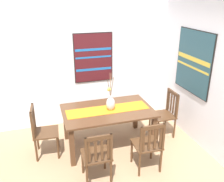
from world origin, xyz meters
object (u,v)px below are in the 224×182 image
at_px(centerpiece_vase, 111,102).
at_px(chair_1, 148,145).
at_px(dining_table, 108,115).
at_px(painting_on_back_wall, 93,58).
at_px(chair_0, 166,113).
at_px(chair_2, 42,131).
at_px(painting_on_side_wall, 194,62).
at_px(chair_3, 97,155).

xyz_separation_m(centerpiece_vase, chair_1, (0.36, -0.85, -0.41)).
xyz_separation_m(dining_table, centerpiece_vase, (0.05, -0.03, 0.25)).
height_order(dining_table, painting_on_back_wall, painting_on_back_wall).
distance_m(chair_0, chair_1, 1.18).
bearing_deg(centerpiece_vase, chair_2, 177.57).
height_order(chair_0, painting_on_back_wall, painting_on_back_wall).
distance_m(chair_0, chair_2, 2.36).
relative_size(painting_on_back_wall, painting_on_side_wall, 0.88).
bearing_deg(painting_on_side_wall, chair_2, 178.01).
bearing_deg(chair_2, centerpiece_vase, -2.43).
relative_size(chair_2, painting_on_side_wall, 0.79).
bearing_deg(chair_1, dining_table, 114.86).
relative_size(chair_3, painting_on_back_wall, 0.85).
relative_size(centerpiece_vase, chair_1, 0.74).
xyz_separation_m(dining_table, chair_1, (0.41, -0.88, -0.16)).
bearing_deg(painting_on_side_wall, centerpiece_vase, 178.33).
relative_size(dining_table, chair_0, 1.74).
bearing_deg(painting_on_side_wall, chair_3, -158.09).
height_order(chair_2, painting_on_side_wall, painting_on_side_wall).
xyz_separation_m(centerpiece_vase, chair_2, (-1.21, 0.05, -0.39)).
bearing_deg(centerpiece_vase, chair_3, -118.42).
relative_size(chair_0, painting_on_back_wall, 0.90).
distance_m(dining_table, painting_on_back_wall, 1.33).
relative_size(chair_0, chair_1, 1.05).
bearing_deg(painting_on_back_wall, dining_table, -90.03).
distance_m(chair_3, painting_on_back_wall, 2.23).
relative_size(chair_1, painting_on_side_wall, 0.75).
relative_size(centerpiece_vase, painting_on_side_wall, 0.56).
relative_size(centerpiece_vase, chair_0, 0.71).
bearing_deg(chair_1, painting_on_back_wall, 101.81).
relative_size(chair_1, painting_on_back_wall, 0.86).
bearing_deg(chair_3, dining_table, 64.57).
relative_size(chair_2, painting_on_back_wall, 0.90).
height_order(chair_0, painting_on_side_wall, painting_on_side_wall).
distance_m(chair_2, painting_on_side_wall, 2.98).
bearing_deg(chair_0, chair_1, -131.86).
relative_size(chair_0, chair_3, 1.06).
distance_m(dining_table, chair_0, 1.20).
xyz_separation_m(chair_3, painting_on_back_wall, (0.43, 1.96, 0.97)).
bearing_deg(chair_0, painting_on_back_wall, 138.26).
bearing_deg(chair_3, centerpiece_vase, 61.58).
height_order(chair_2, painting_on_back_wall, painting_on_back_wall).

